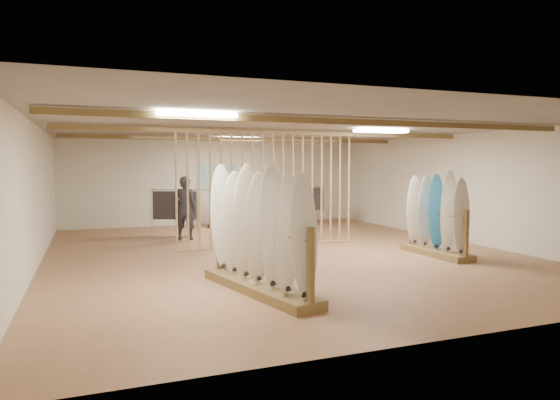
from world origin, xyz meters
name	(u,v)px	position (x,y,z in m)	size (l,w,h in m)	color
floor	(280,252)	(0.00, 0.00, 0.00)	(12.00, 12.00, 0.00)	#A5734F
ceiling	(280,129)	(0.00, 0.00, 2.80)	(12.00, 12.00, 0.00)	gray
wall_back	(217,183)	(0.00, 6.00, 1.40)	(12.00, 12.00, 0.00)	silver
wall_front	(468,217)	(0.00, -6.00, 1.40)	(12.00, 12.00, 0.00)	silver
wall_left	(35,196)	(-5.00, 0.00, 1.40)	(12.00, 12.00, 0.00)	silver
wall_right	(458,188)	(5.00, 0.00, 1.40)	(12.00, 12.00, 0.00)	silver
ceiling_slats	(280,132)	(0.00, 0.00, 2.72)	(9.50, 6.12, 0.10)	olive
light_panels	(280,132)	(0.00, 0.00, 2.74)	(1.20, 0.35, 0.06)	white
bamboo_partition	(268,190)	(0.00, 0.80, 1.40)	(4.45, 0.05, 2.78)	tan
poster	(217,177)	(0.00, 5.98, 1.60)	(1.40, 0.03, 0.90)	#38A1C6
rack_left	(258,250)	(-1.59, -3.22, 0.67)	(1.14, 2.83, 1.95)	olive
rack_right	(436,228)	(3.06, -1.60, 0.62)	(0.55, 1.92, 1.82)	olive
clothing_rack_a	(175,205)	(-1.81, 3.43, 0.88)	(1.22, 0.65, 1.36)	silver
clothing_rack_b	(305,199)	(2.70, 4.67, 0.87)	(1.21, 0.60, 1.33)	silver
shopper_a	(185,204)	(-1.67, 2.71, 0.96)	(0.70, 0.48, 1.93)	#2A2B33
shopper_b	(218,201)	(-0.22, 4.89, 0.87)	(0.84, 0.65, 1.73)	#302D25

